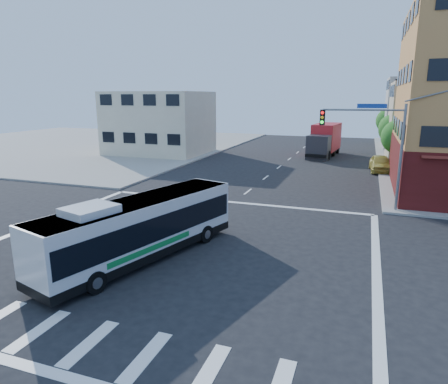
% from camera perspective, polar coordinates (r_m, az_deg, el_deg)
% --- Properties ---
extents(ground, '(120.00, 120.00, 0.00)m').
position_cam_1_polar(ground, '(20.40, -6.97, -8.03)').
color(ground, black).
rests_on(ground, ground).
extents(sidewalk_nw, '(50.00, 50.00, 0.15)m').
position_cam_1_polar(sidewalk_nw, '(68.20, -20.46, 6.51)').
color(sidewalk_nw, gray).
rests_on(sidewalk_nw, ground).
extents(building_east_near, '(12.06, 10.06, 9.00)m').
position_cam_1_polar(building_east_near, '(51.65, 29.23, 8.59)').
color(building_east_near, '#BFB492').
rests_on(building_east_near, ground).
extents(building_east_far, '(12.06, 10.06, 10.00)m').
position_cam_1_polar(building_east_far, '(65.47, 27.36, 9.94)').
color(building_east_far, '#A2A29D').
rests_on(building_east_far, ground).
extents(building_west, '(12.06, 10.06, 8.00)m').
position_cam_1_polar(building_west, '(53.55, -9.19, 9.70)').
color(building_west, beige).
rests_on(building_west, ground).
extents(signal_mast_ne, '(7.91, 1.13, 8.07)m').
position_cam_1_polar(signal_mast_ne, '(27.64, 20.65, 7.54)').
color(signal_mast_ne, slate).
rests_on(signal_mast_ne, ground).
extents(street_tree_a, '(3.60, 3.60, 5.53)m').
position_cam_1_polar(street_tree_a, '(45.12, 23.90, 7.50)').
color(street_tree_a, '#3A2715').
rests_on(street_tree_a, ground).
extents(street_tree_b, '(3.80, 3.80, 5.79)m').
position_cam_1_polar(street_tree_b, '(53.06, 23.36, 8.47)').
color(street_tree_b, '#3A2715').
rests_on(street_tree_b, ground).
extents(street_tree_c, '(3.40, 3.40, 5.29)m').
position_cam_1_polar(street_tree_c, '(61.05, 22.91, 8.77)').
color(street_tree_c, '#3A2715').
rests_on(street_tree_c, ground).
extents(street_tree_d, '(4.00, 4.00, 6.03)m').
position_cam_1_polar(street_tree_d, '(69.00, 22.62, 9.58)').
color(street_tree_d, '#3A2715').
rests_on(street_tree_d, ground).
extents(transit_bus, '(5.20, 10.93, 3.17)m').
position_cam_1_polar(transit_bus, '(18.90, -11.76, -4.99)').
color(transit_bus, black).
rests_on(transit_bus, ground).
extents(box_truck, '(3.51, 9.12, 4.01)m').
position_cam_1_polar(box_truck, '(52.39, 14.15, 7.12)').
color(box_truck, '#2A292E').
rests_on(box_truck, ground).
extents(parked_car, '(2.26, 4.99, 1.66)m').
position_cam_1_polar(parked_car, '(43.26, 21.45, 3.81)').
color(parked_car, gold).
rests_on(parked_car, ground).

